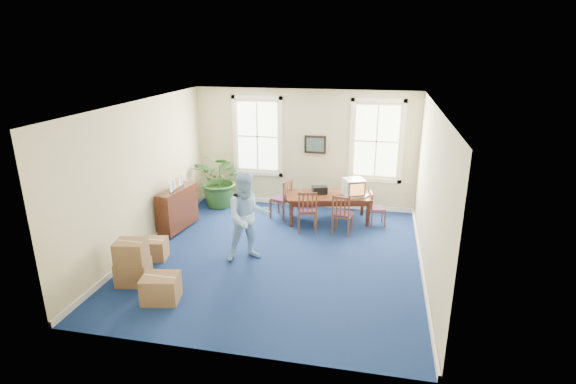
% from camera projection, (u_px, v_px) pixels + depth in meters
% --- Properties ---
extents(floor, '(6.50, 6.50, 0.00)m').
position_uv_depth(floor, '(278.00, 256.00, 9.61)').
color(floor, navy).
rests_on(floor, ground).
extents(ceiling, '(6.50, 6.50, 0.00)m').
position_uv_depth(ceiling, '(277.00, 105.00, 8.59)').
color(ceiling, white).
rests_on(ceiling, ground).
extents(wall_back, '(6.50, 0.00, 6.50)m').
position_uv_depth(wall_back, '(304.00, 149.00, 12.12)').
color(wall_back, '#C5BB90').
rests_on(wall_back, ground).
extents(wall_front, '(6.50, 0.00, 6.50)m').
position_uv_depth(wall_front, '(223.00, 255.00, 6.08)').
color(wall_front, '#C5BB90').
rests_on(wall_front, ground).
extents(wall_left, '(0.00, 6.50, 6.50)m').
position_uv_depth(wall_left, '(142.00, 176.00, 9.68)').
color(wall_left, '#C5BB90').
rests_on(wall_left, ground).
extents(wall_right, '(0.00, 6.50, 6.50)m').
position_uv_depth(wall_right, '(431.00, 194.00, 8.52)').
color(wall_right, '#C5BB90').
rests_on(wall_right, ground).
extents(baseboard_back, '(6.00, 0.04, 0.12)m').
position_uv_depth(baseboard_back, '(304.00, 203.00, 12.58)').
color(baseboard_back, white).
rests_on(baseboard_back, ground).
extents(baseboard_left, '(0.04, 6.50, 0.12)m').
position_uv_depth(baseboard_left, '(150.00, 241.00, 10.16)').
color(baseboard_left, white).
rests_on(baseboard_left, ground).
extents(baseboard_right, '(0.04, 6.50, 0.12)m').
position_uv_depth(baseboard_right, '(422.00, 267.00, 9.01)').
color(baseboard_right, white).
rests_on(baseboard_right, ground).
extents(window_left, '(1.40, 0.12, 2.20)m').
position_uv_depth(window_left, '(258.00, 136.00, 12.26)').
color(window_left, white).
rests_on(window_left, ground).
extents(window_right, '(1.40, 0.12, 2.20)m').
position_uv_depth(window_right, '(376.00, 141.00, 11.64)').
color(window_right, white).
rests_on(window_right, ground).
extents(wall_picture, '(0.58, 0.06, 0.48)m').
position_uv_depth(wall_picture, '(315.00, 145.00, 11.97)').
color(wall_picture, black).
rests_on(wall_picture, ground).
extents(conference_table, '(2.24, 1.38, 0.71)m').
position_uv_depth(conference_table, '(328.00, 208.00, 11.39)').
color(conference_table, '#492011').
rests_on(conference_table, ground).
extents(crt_tv, '(0.64, 0.67, 0.43)m').
position_uv_depth(crt_tv, '(354.00, 187.00, 11.13)').
color(crt_tv, '#B7B7BC').
rests_on(crt_tv, conference_table).
extents(game_console, '(0.22, 0.24, 0.05)m').
position_uv_depth(game_console, '(365.00, 196.00, 11.09)').
color(game_console, white).
rests_on(game_console, conference_table).
extents(equipment_bag, '(0.43, 0.35, 0.18)m').
position_uv_depth(equipment_bag, '(320.00, 190.00, 11.33)').
color(equipment_bag, black).
rests_on(equipment_bag, conference_table).
extents(chair_near_left, '(0.56, 0.56, 1.04)m').
position_uv_depth(chair_near_left, '(307.00, 210.00, 10.76)').
color(chair_near_left, brown).
rests_on(chair_near_left, ground).
extents(chair_near_right, '(0.50, 0.50, 0.98)m').
position_uv_depth(chair_near_right, '(343.00, 214.00, 10.60)').
color(chair_near_right, brown).
rests_on(chair_near_right, ground).
extents(chair_end_left, '(0.58, 0.58, 1.01)m').
position_uv_depth(chair_end_left, '(281.00, 199.00, 11.57)').
color(chair_end_left, brown).
rests_on(chair_end_left, ground).
extents(chair_end_right, '(0.45, 0.45, 0.85)m').
position_uv_depth(chair_end_right, '(377.00, 209.00, 11.13)').
color(chair_end_right, brown).
rests_on(chair_end_right, ground).
extents(man, '(1.15, 1.07, 1.89)m').
position_uv_depth(man, '(248.00, 217.00, 9.18)').
color(man, '#95C2F0').
rests_on(man, ground).
extents(credenza, '(0.53, 1.29, 0.99)m').
position_uv_depth(credenza, '(178.00, 211.00, 10.80)').
color(credenza, '#492011').
rests_on(credenza, ground).
extents(brochure_rack, '(0.25, 0.60, 0.26)m').
position_uv_depth(brochure_rack, '(177.00, 186.00, 10.60)').
color(brochure_rack, '#99999E').
rests_on(brochure_rack, credenza).
extents(potted_plant, '(1.72, 1.61, 1.54)m').
position_uv_depth(potted_plant, '(221.00, 180.00, 12.26)').
color(potted_plant, '#25511E').
rests_on(potted_plant, ground).
extents(cardboard_boxes, '(1.80, 1.80, 0.91)m').
position_uv_depth(cardboard_boxes, '(146.00, 260.00, 8.44)').
color(cardboard_boxes, '#86603E').
rests_on(cardboard_boxes, ground).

